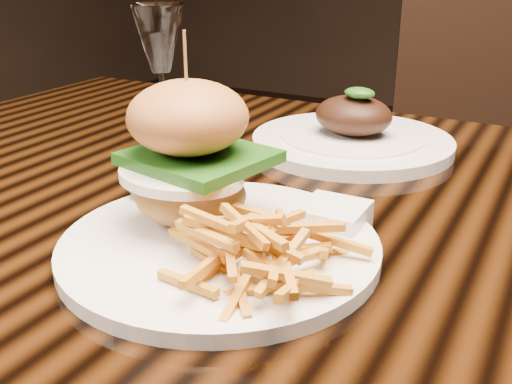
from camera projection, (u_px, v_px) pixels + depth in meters
The scene contains 7 objects.
dining_table at pixel (353, 262), 0.74m from camera, with size 1.60×0.90×0.75m.
burger_plate at pixel (212, 200), 0.59m from camera, with size 0.32×0.32×0.21m.
ramekin at pixel (333, 219), 0.64m from camera, with size 0.07×0.07×0.03m, color white.
wine_glass at pixel (159, 43), 0.87m from camera, with size 0.08×0.08×0.21m.
water_tumbler at pixel (196, 129), 0.86m from camera, with size 0.06×0.06×0.09m, color white.
far_dish at pixel (352, 136), 0.91m from camera, with size 0.30×0.30×0.10m.
chair_far at pixel (484, 162), 1.50m from camera, with size 0.58×0.58×0.95m.
Camera 1 is at (0.21, -0.63, 1.03)m, focal length 42.00 mm.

